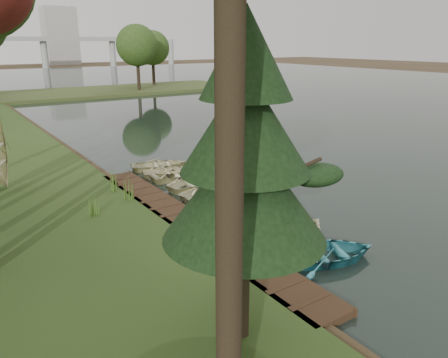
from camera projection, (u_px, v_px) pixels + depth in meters
ground at (221, 219)px, 18.83m from camera, size 300.00×300.00×0.00m
water at (340, 107)px, 50.65m from camera, size 130.00×200.00×0.05m
boardwalk at (188, 224)px, 17.93m from camera, size 1.60×16.00×0.30m
peninsula at (74, 93)px, 62.54m from camera, size 50.00×14.00×0.45m
far_trees at (44, 48)px, 58.89m from camera, size 45.60×5.60×8.80m
bridge at (13, 42)px, 118.08m from camera, size 95.90×4.00×8.60m
building_a at (60, 36)px, 142.75m from camera, size 10.00×8.00×18.00m
rowboat_0 at (325, 251)px, 15.05m from camera, size 4.31×3.72×0.75m
rowboat_1 at (292, 234)px, 16.27m from camera, size 4.43×3.61×0.81m
rowboat_2 at (279, 227)px, 16.93m from camera, size 4.50×3.87×0.78m
rowboat_3 at (258, 216)px, 18.15m from camera, size 3.83×3.26×0.67m
rowboat_4 at (233, 205)px, 19.23m from camera, size 4.63×4.09×0.80m
rowboat_5 at (225, 195)px, 20.53m from camera, size 3.74×2.70×0.77m
rowboat_6 at (207, 190)px, 21.40m from camera, size 3.39×2.75×0.62m
rowboat_7 at (195, 181)px, 22.71m from camera, size 3.46×2.71×0.65m
rowboat_8 at (180, 173)px, 24.10m from camera, size 3.39×2.47×0.69m
rowboat_9 at (171, 170)px, 24.67m from camera, size 3.65×2.98×0.66m
rowboat_10 at (159, 164)px, 25.90m from camera, size 3.84×3.19×0.69m
stored_rowboat at (5, 181)px, 21.73m from camera, size 4.51×3.88×0.79m
pine_tree at (245, 152)px, 9.55m from camera, size 3.80×3.80×7.76m
reeds_0 at (232, 281)px, 12.53m from camera, size 0.60×0.60×0.88m
reeds_1 at (130, 188)px, 20.08m from camera, size 0.60×0.60×1.13m
reeds_2 at (92, 205)px, 18.28m from camera, size 0.60×0.60×0.98m
reeds_3 at (116, 180)px, 21.43m from camera, size 0.60×0.60×1.04m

